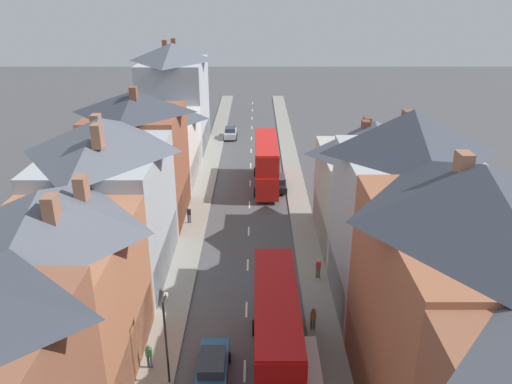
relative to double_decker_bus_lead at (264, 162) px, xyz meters
name	(u,v)px	position (x,y,z in m)	size (l,w,h in m)	color
pavement_left	(200,196)	(-6.89, -3.16, -2.75)	(2.20, 104.00, 0.14)	gray
pavement_right	(296,196)	(3.31, -3.16, -2.75)	(2.20, 104.00, 0.14)	gray
centre_line_dashes	(248,205)	(-1.79, -5.16, -2.81)	(0.14, 97.80, 0.01)	silver
terrace_row_left	(119,189)	(-11.98, -15.22, 3.07)	(8.00, 73.34, 14.37)	#B2704C
terrace_row_right	(453,308)	(8.40, -32.29, 3.84)	(8.00, 47.11, 14.29)	brown
double_decker_bus_lead	(264,162)	(0.00, 0.00, 0.00)	(2.74, 10.80, 5.30)	red
double_decker_bus_mid_street	(274,332)	(0.00, -29.14, 0.00)	(2.74, 10.80, 5.30)	#B70F0F
car_near_silver	(211,368)	(-3.59, -29.83, -1.97)	(1.90, 4.44, 1.68)	#236093
car_parked_left_a	(229,133)	(-4.89, 18.85, -1.96)	(1.90, 3.88, 1.71)	#B7BABF
car_parked_right_a	(276,183)	(1.31, -0.98, -2.02)	(1.90, 4.33, 1.58)	black
delivery_van	(300,384)	(1.31, -31.61, -1.48)	(2.20, 5.20, 2.41)	silver
pedestrian_mid_left	(148,355)	(-7.35, -29.00, -1.78)	(0.36, 0.22, 1.61)	#3D4256
pedestrian_mid_right	(312,317)	(2.59, -25.43, -1.78)	(0.36, 0.22, 1.61)	brown
pedestrian_far_left	(317,267)	(3.64, -19.25, -1.78)	(0.36, 0.22, 1.61)	brown
pedestrian_far_right	(187,214)	(-7.43, -9.66, -1.78)	(0.36, 0.22, 1.61)	#3D4256
street_lamp	(165,336)	(-6.04, -30.00, 0.43)	(0.20, 1.12, 5.50)	black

